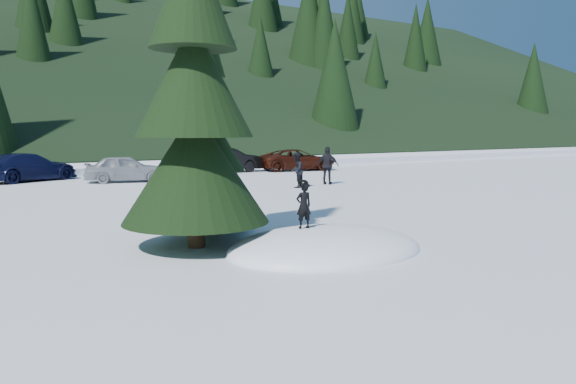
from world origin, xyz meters
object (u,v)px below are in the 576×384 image
adult_0 (297,170)px  car_3 (28,167)px  spruce_short (209,149)px  car_4 (126,168)px  adult_1 (328,166)px  car_5 (224,160)px  car_6 (297,160)px  child_skier (304,206)px  spruce_tall (194,95)px

adult_0 → car_3: (-9.41, 9.82, -0.08)m
spruce_short → car_4: bearing=81.0°
car_3 → adult_1: bearing=-153.3°
spruce_short → car_3: bearing=95.3°
spruce_short → adult_1: 12.83m
adult_0 → car_5: (1.17, 9.41, -0.02)m
adult_1 → car_5: bearing=-35.5°
car_4 → car_6: (11.22, 1.72, -0.01)m
adult_1 → car_5: size_ratio=0.38×
spruce_short → child_skier: spruce_short is taller
spruce_tall → car_5: 21.20m
child_skier → car_4: child_skier is taller
spruce_tall → car_4: size_ratio=2.21×
spruce_tall → adult_1: (10.83, 9.56, -2.44)m
car_3 → car_4: size_ratio=1.24×
car_4 → car_6: size_ratio=0.82×
child_skier → adult_1: (9.02, 11.09, -0.09)m
adult_0 → car_6: adult_0 is taller
spruce_short → child_skier: bearing=-74.6°
car_3 → car_6: 15.20m
car_5 → car_6: (4.56, -0.94, -0.10)m
spruce_tall → car_3: size_ratio=1.79×
car_4 → car_5: car_5 is taller
spruce_tall → car_6: (14.52, 17.60, -2.66)m
spruce_short → car_4: spruce_short is taller
adult_1 → car_3: (-11.45, 9.39, -0.18)m
spruce_short → car_4: (2.30, 14.48, -1.44)m
spruce_short → adult_1: spruce_short is taller
adult_0 → car_5: bearing=-135.0°
spruce_tall → car_5: size_ratio=1.86×
car_6 → spruce_tall: bearing=153.4°
spruce_tall → car_4: spruce_tall is taller
spruce_short → car_4: size_ratio=1.38×
adult_1 → car_4: bearing=9.0°
spruce_tall → car_4: (3.30, 15.88, -2.66)m
car_3 → car_4: car_3 is taller
spruce_tall → car_5: bearing=61.7°
spruce_short → spruce_tall: bearing=-125.5°
adult_1 → adult_0: bearing=61.0°
car_3 → car_6: size_ratio=1.02×
child_skier → adult_1: size_ratio=0.55×
child_skier → adult_0: bearing=-116.9°
car_6 → car_5: bearing=91.2°
child_skier → adult_1: bearing=-122.7°
spruce_short → car_6: (13.52, 16.20, -1.45)m
car_6 → child_skier: bearing=159.3°
spruce_short → car_3: spruce_short is taller
adult_1 → spruce_short: bearing=88.7°
adult_0 → car_4: size_ratio=0.40×
car_6 → adult_1: bearing=168.2°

